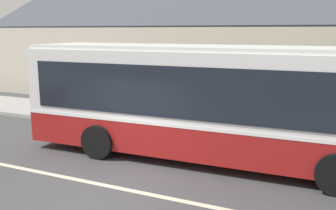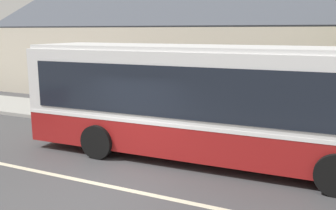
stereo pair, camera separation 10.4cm
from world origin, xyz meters
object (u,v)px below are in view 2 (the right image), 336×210
bench_by_building (109,108)px  bike_rack (53,96)px  transit_bus (211,100)px  bench_down_street (209,115)px

bench_by_building → bike_rack: size_ratio=1.61×
transit_bus → bench_by_building: size_ratio=5.93×
bench_by_building → bike_rack: (-3.57, 0.69, 0.11)m
transit_bus → bike_rack: transit_bus is taller
bench_by_building → bench_down_street: bearing=6.5°
bench_down_street → transit_bus: bearing=-70.2°
bench_by_building → bike_rack: bench_by_building is taller
transit_bus → bike_rack: size_ratio=9.53×
transit_bus → bench_by_building: bearing=153.6°
transit_bus → bench_down_street: (-1.10, 3.07, -1.19)m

